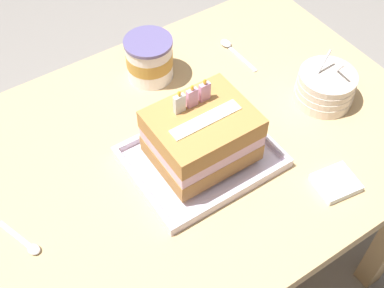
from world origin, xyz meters
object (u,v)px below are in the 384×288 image
object	(u,v)px
ice_cream_tub	(149,59)
serving_spoon_near_tray	(28,245)
napkin_pile	(336,183)
serving_spoon_by_bowls	(230,47)
bowl_stack	(325,87)
birthday_cake	(202,135)
foil_tray	(201,158)

from	to	relation	value
ice_cream_tub	serving_spoon_near_tray	bearing A→B (deg)	-147.31
ice_cream_tub	napkin_pile	xyz separation A→B (m)	(0.15, -0.51, -0.05)
ice_cream_tub	serving_spoon_by_bowls	world-z (taller)	ice_cream_tub
bowl_stack	ice_cream_tub	bearing A→B (deg)	135.28
birthday_cake	serving_spoon_by_bowls	bearing A→B (deg)	44.30
serving_spoon_near_tray	birthday_cake	bearing A→B (deg)	-1.68
ice_cream_tub	serving_spoon_near_tray	xyz separation A→B (m)	(-0.44, -0.28, -0.05)
birthday_cake	ice_cream_tub	xyz separation A→B (m)	(0.05, 0.30, -0.03)
ice_cream_tub	serving_spoon_near_tray	distance (m)	0.53
ice_cream_tub	serving_spoon_by_bowls	distance (m)	0.24
birthday_cake	napkin_pile	size ratio (longest dim) A/B	2.15
foil_tray	bowl_stack	world-z (taller)	bowl_stack
foil_tray	birthday_cake	distance (m)	0.08
napkin_pile	foil_tray	bearing A→B (deg)	133.23
ice_cream_tub	napkin_pile	distance (m)	0.53
birthday_cake	napkin_pile	distance (m)	0.30
serving_spoon_near_tray	napkin_pile	world-z (taller)	napkin_pile
birthday_cake	serving_spoon_near_tray	xyz separation A→B (m)	(-0.40, 0.01, -0.08)
foil_tray	serving_spoon_by_bowls	xyz separation A→B (m)	(0.28, 0.27, -0.00)
bowl_stack	serving_spoon_near_tray	distance (m)	0.75
bowl_stack	serving_spoon_by_bowls	xyz separation A→B (m)	(-0.08, 0.28, -0.03)
bowl_stack	serving_spoon_by_bowls	size ratio (longest dim) A/B	0.97
ice_cream_tub	serving_spoon_near_tray	world-z (taller)	ice_cream_tub
serving_spoon_near_tray	serving_spoon_by_bowls	world-z (taller)	serving_spoon_by_bowls
birthday_cake	foil_tray	bearing A→B (deg)	-90.00
bowl_stack	napkin_pile	size ratio (longest dim) A/B	1.49
ice_cream_tub	birthday_cake	bearing A→B (deg)	-98.94
foil_tray	serving_spoon_near_tray	world-z (taller)	foil_tray
foil_tray	serving_spoon_near_tray	xyz separation A→B (m)	(-0.40, 0.01, -0.00)
serving_spoon_by_bowls	napkin_pile	xyz separation A→B (m)	(-0.08, -0.48, 0.00)
foil_tray	bowl_stack	xyz separation A→B (m)	(0.35, -0.01, 0.03)
bowl_stack	serving_spoon_by_bowls	distance (m)	0.29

